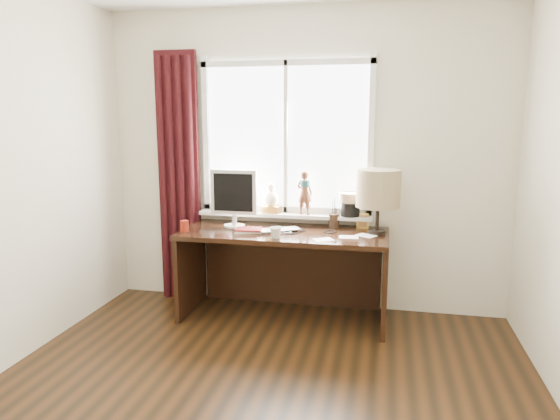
% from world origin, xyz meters
% --- Properties ---
extents(wall_back, '(3.50, 0.00, 2.60)m').
position_xyz_m(wall_back, '(0.00, 2.00, 1.30)').
color(wall_back, beige).
rests_on(wall_back, ground).
extents(laptop, '(0.40, 0.36, 0.03)m').
position_xyz_m(laptop, '(-0.13, 1.61, 0.76)').
color(laptop, silver).
rests_on(laptop, desk).
extents(mug, '(0.13, 0.12, 0.09)m').
position_xyz_m(mug, '(-0.11, 1.39, 0.80)').
color(mug, white).
rests_on(mug, desk).
extents(red_cup, '(0.07, 0.07, 0.09)m').
position_xyz_m(red_cup, '(-0.90, 1.46, 0.79)').
color(red_cup, maroon).
rests_on(red_cup, desk).
extents(window, '(1.52, 0.21, 1.40)m').
position_xyz_m(window, '(-0.13, 1.95, 1.31)').
color(window, white).
rests_on(window, ground).
extents(curtain, '(0.38, 0.09, 2.25)m').
position_xyz_m(curtain, '(-1.13, 1.91, 1.12)').
color(curtain, black).
rests_on(curtain, floor).
extents(desk, '(1.70, 0.70, 0.75)m').
position_xyz_m(desk, '(-0.10, 1.73, 0.51)').
color(desk, black).
rests_on(desk, floor).
extents(monitor, '(0.40, 0.18, 0.49)m').
position_xyz_m(monitor, '(-0.55, 1.72, 1.03)').
color(monitor, beige).
rests_on(monitor, desk).
extents(notebook_stack, '(0.26, 0.21, 0.03)m').
position_xyz_m(notebook_stack, '(-0.38, 1.54, 0.77)').
color(notebook_stack, beige).
rests_on(notebook_stack, desk).
extents(brush_holder, '(0.09, 0.09, 0.25)m').
position_xyz_m(brush_holder, '(0.29, 1.85, 0.81)').
color(brush_holder, black).
rests_on(brush_holder, desk).
extents(icon_frame, '(0.10, 0.03, 0.13)m').
position_xyz_m(icon_frame, '(0.53, 1.88, 0.81)').
color(icon_frame, gold).
rests_on(icon_frame, desk).
extents(table_lamp, '(0.35, 0.35, 0.52)m').
position_xyz_m(table_lamp, '(0.65, 1.70, 1.11)').
color(table_lamp, black).
rests_on(table_lamp, desk).
extents(loose_papers, '(0.50, 0.38, 0.00)m').
position_xyz_m(loose_papers, '(0.42, 1.52, 0.75)').
color(loose_papers, white).
rests_on(loose_papers, desk).
extents(desk_cables, '(0.46, 0.24, 0.01)m').
position_xyz_m(desk_cables, '(0.08, 1.64, 0.75)').
color(desk_cables, black).
rests_on(desk_cables, desk).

